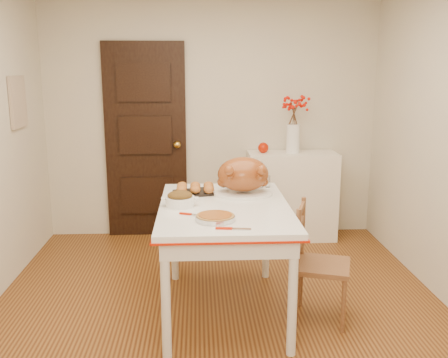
{
  "coord_description": "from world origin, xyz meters",
  "views": [
    {
      "loc": [
        -0.15,
        -3.37,
        1.8
      ],
      "look_at": [
        0.04,
        0.18,
        1.01
      ],
      "focal_mm": 40.45,
      "sensor_mm": 36.0,
      "label": 1
    }
  ],
  "objects": [
    {
      "name": "door_back",
      "position": [
        -0.7,
        1.97,
        1.03
      ],
      "size": [
        0.85,
        0.06,
        2.06
      ],
      "primitive_type": "cube",
      "color": "black",
      "rests_on": "ground"
    },
    {
      "name": "chair_oak",
      "position": [
        0.73,
        -0.02,
        0.43
      ],
      "size": [
        0.48,
        0.48,
        0.86
      ],
      "primitive_type": null,
      "rotation": [
        0.0,
        0.0,
        1.26
      ],
      "color": "brown",
      "rests_on": "floor"
    },
    {
      "name": "turkey_platter",
      "position": [
        0.2,
        0.42,
        0.98
      ],
      "size": [
        0.47,
        0.38,
        0.29
      ],
      "primitive_type": null,
      "rotation": [
        0.0,
        0.0,
        0.02
      ],
      "color": "#92461B",
      "rests_on": "kitchen_table"
    },
    {
      "name": "shaker_pair",
      "position": [
        0.39,
        0.66,
        0.88
      ],
      "size": [
        0.1,
        0.04,
        0.1
      ],
      "primitive_type": null,
      "rotation": [
        0.0,
        0.0,
        0.04
      ],
      "color": "white",
      "rests_on": "kitchen_table"
    },
    {
      "name": "carving_knife",
      "position": [
        -0.17,
        -0.13,
        0.84
      ],
      "size": [
        0.24,
        0.14,
        0.01
      ],
      "primitive_type": null,
      "rotation": [
        0.0,
        0.0,
        -0.38
      ],
      "color": "silver",
      "rests_on": "kitchen_table"
    },
    {
      "name": "rolls_tray",
      "position": [
        -0.17,
        0.47,
        0.87
      ],
      "size": [
        0.36,
        0.32,
        0.08
      ],
      "primitive_type": null,
      "rotation": [
        0.0,
        0.0,
        0.34
      ],
      "color": "#A6602F",
      "rests_on": "kitchen_table"
    },
    {
      "name": "drinking_glass",
      "position": [
        0.07,
        0.69,
        0.88
      ],
      "size": [
        0.06,
        0.06,
        0.11
      ],
      "primitive_type": "cylinder",
      "rotation": [
        0.0,
        0.0,
        -0.01
      ],
      "color": "white",
      "rests_on": "kitchen_table"
    },
    {
      "name": "stuffing_dish",
      "position": [
        -0.28,
        0.12,
        0.88
      ],
      "size": [
        0.32,
        0.29,
        0.1
      ],
      "primitive_type": null,
      "rotation": [
        0.0,
        0.0,
        -0.35
      ],
      "color": "#51370F",
      "rests_on": "kitchen_table"
    },
    {
      "name": "berry_vase",
      "position": [
        0.84,
        1.78,
        1.23
      ],
      "size": [
        0.32,
        0.32,
        0.62
      ],
      "primitive_type": null,
      "color": "white",
      "rests_on": "sideboard"
    },
    {
      "name": "wall_back",
      "position": [
        0.0,
        2.0,
        1.25
      ],
      "size": [
        3.5,
        0.0,
        2.5
      ],
      "primitive_type": "cube",
      "color": "beige",
      "rests_on": "ground"
    },
    {
      "name": "pie_server",
      "position": [
        0.06,
        -0.43,
        0.84
      ],
      "size": [
        0.23,
        0.09,
        0.01
      ],
      "primitive_type": null,
      "rotation": [
        0.0,
        0.0,
        -0.13
      ],
      "color": "silver",
      "rests_on": "kitchen_table"
    },
    {
      "name": "floor",
      "position": [
        0.0,
        0.0,
        0.0
      ],
      "size": [
        3.5,
        4.0,
        0.0
      ],
      "primitive_type": "cube",
      "color": "#4A230E",
      "rests_on": "ground"
    },
    {
      "name": "kitchen_table",
      "position": [
        0.04,
        0.13,
        0.41
      ],
      "size": [
        0.95,
        1.39,
        0.83
      ],
      "primitive_type": null,
      "color": "silver",
      "rests_on": "floor"
    },
    {
      "name": "sideboard",
      "position": [
        0.84,
        1.78,
        0.46
      ],
      "size": [
        0.92,
        0.41,
        0.92
      ],
      "primitive_type": "cube",
      "color": "white",
      "rests_on": "floor"
    },
    {
      "name": "apple",
      "position": [
        0.53,
        1.78,
        0.98
      ],
      "size": [
        0.11,
        0.11,
        0.11
      ],
      "primitive_type": "sphere",
      "color": "#AD1600",
      "rests_on": "sideboard"
    },
    {
      "name": "wall_front",
      "position": [
        0.0,
        -2.0,
        1.25
      ],
      "size": [
        3.5,
        0.0,
        2.5
      ],
      "primitive_type": "cube",
      "color": "beige",
      "rests_on": "ground"
    },
    {
      "name": "pumpkin_pie",
      "position": [
        -0.04,
        -0.24,
        0.86
      ],
      "size": [
        0.27,
        0.27,
        0.05
      ],
      "primitive_type": "cylinder",
      "rotation": [
        0.0,
        0.0,
        -0.04
      ],
      "color": "brown",
      "rests_on": "kitchen_table"
    },
    {
      "name": "photo_board",
      "position": [
        -1.73,
        1.2,
        1.5
      ],
      "size": [
        0.03,
        0.35,
        0.45
      ],
      "primitive_type": "cube",
      "color": "beige",
      "rests_on": "ground"
    }
  ]
}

